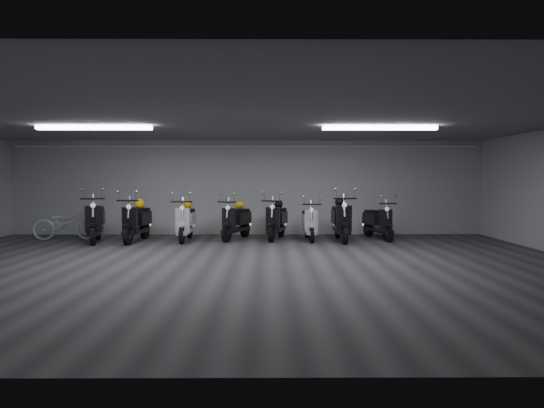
{
  "coord_description": "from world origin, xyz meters",
  "views": [
    {
      "loc": [
        0.68,
        -8.8,
        1.68
      ],
      "look_at": [
        0.74,
        2.5,
        1.05
      ],
      "focal_mm": 30.58,
      "sensor_mm": 36.0,
      "label": 1
    }
  ],
  "objects_px": {
    "scooter_5": "(277,215)",
    "helmet_3": "(187,205)",
    "helmet_2": "(240,205)",
    "scooter_2": "(186,216)",
    "helmet_4": "(279,205)",
    "helmet_0": "(140,204)",
    "scooter_0": "(95,215)",
    "scooter_6": "(309,217)",
    "helmet_1": "(340,202)",
    "scooter_3": "(236,216)",
    "scooter_8": "(378,217)",
    "scooter_7": "(341,214)",
    "scooter_1": "(137,216)",
    "bicycle": "(65,220)"
  },
  "relations": [
    {
      "from": "scooter_3",
      "to": "scooter_1",
      "type": "bearing_deg",
      "value": -149.12
    },
    {
      "from": "helmet_2",
      "to": "helmet_3",
      "type": "bearing_deg",
      "value": -169.83
    },
    {
      "from": "helmet_2",
      "to": "bicycle",
      "type": "bearing_deg",
      "value": -176.74
    },
    {
      "from": "scooter_2",
      "to": "helmet_1",
      "type": "relative_size",
      "value": 6.86
    },
    {
      "from": "scooter_1",
      "to": "helmet_2",
      "type": "bearing_deg",
      "value": 18.16
    },
    {
      "from": "scooter_8",
      "to": "bicycle",
      "type": "relative_size",
      "value": 1.01
    },
    {
      "from": "scooter_8",
      "to": "scooter_5",
      "type": "bearing_deg",
      "value": 165.79
    },
    {
      "from": "scooter_2",
      "to": "helmet_4",
      "type": "distance_m",
      "value": 2.56
    },
    {
      "from": "scooter_7",
      "to": "bicycle",
      "type": "distance_m",
      "value": 7.48
    },
    {
      "from": "scooter_7",
      "to": "scooter_8",
      "type": "height_order",
      "value": "scooter_7"
    },
    {
      "from": "scooter_6",
      "to": "scooter_7",
      "type": "distance_m",
      "value": 0.86
    },
    {
      "from": "scooter_1",
      "to": "helmet_0",
      "type": "xyz_separation_m",
      "value": [
        0.02,
        0.26,
        0.3
      ]
    },
    {
      "from": "scooter_3",
      "to": "helmet_1",
      "type": "distance_m",
      "value": 2.86
    },
    {
      "from": "scooter_2",
      "to": "helmet_4",
      "type": "bearing_deg",
      "value": 11.4
    },
    {
      "from": "scooter_8",
      "to": "helmet_2",
      "type": "relative_size",
      "value": 7.1
    },
    {
      "from": "scooter_6",
      "to": "helmet_1",
      "type": "relative_size",
      "value": 6.38
    },
    {
      "from": "scooter_0",
      "to": "helmet_0",
      "type": "bearing_deg",
      "value": -1.19
    },
    {
      "from": "helmet_1",
      "to": "scooter_1",
      "type": "bearing_deg",
      "value": -175.82
    },
    {
      "from": "scooter_2",
      "to": "scooter_8",
      "type": "relative_size",
      "value": 1.06
    },
    {
      "from": "bicycle",
      "to": "helmet_1",
      "type": "distance_m",
      "value": 7.49
    },
    {
      "from": "helmet_3",
      "to": "helmet_4",
      "type": "height_order",
      "value": "helmet_3"
    },
    {
      "from": "helmet_4",
      "to": "helmet_0",
      "type": "bearing_deg",
      "value": -173.48
    },
    {
      "from": "scooter_1",
      "to": "helmet_3",
      "type": "relative_size",
      "value": 7.53
    },
    {
      "from": "scooter_3",
      "to": "helmet_3",
      "type": "relative_size",
      "value": 7.1
    },
    {
      "from": "scooter_8",
      "to": "scooter_1",
      "type": "bearing_deg",
      "value": 169.53
    },
    {
      "from": "scooter_0",
      "to": "scooter_6",
      "type": "bearing_deg",
      "value": -12.06
    },
    {
      "from": "helmet_0",
      "to": "helmet_1",
      "type": "distance_m",
      "value": 5.4
    },
    {
      "from": "scooter_2",
      "to": "scooter_1",
      "type": "bearing_deg",
      "value": -172.75
    },
    {
      "from": "scooter_3",
      "to": "scooter_6",
      "type": "height_order",
      "value": "scooter_3"
    },
    {
      "from": "scooter_7",
      "to": "bicycle",
      "type": "xyz_separation_m",
      "value": [
        -7.47,
        0.28,
        -0.18
      ]
    },
    {
      "from": "scooter_5",
      "to": "bicycle",
      "type": "bearing_deg",
      "value": -165.96
    },
    {
      "from": "scooter_7",
      "to": "helmet_1",
      "type": "bearing_deg",
      "value": 90.0
    },
    {
      "from": "scooter_6",
      "to": "helmet_4",
      "type": "xyz_separation_m",
      "value": [
        -0.82,
        0.4,
        0.33
      ]
    },
    {
      "from": "scooter_6",
      "to": "bicycle",
      "type": "relative_size",
      "value": 1.0
    },
    {
      "from": "helmet_1",
      "to": "scooter_8",
      "type": "bearing_deg",
      "value": 3.26
    },
    {
      "from": "scooter_8",
      "to": "helmet_4",
      "type": "height_order",
      "value": "scooter_8"
    },
    {
      "from": "scooter_7",
      "to": "scooter_8",
      "type": "bearing_deg",
      "value": 17.81
    },
    {
      "from": "scooter_3",
      "to": "helmet_2",
      "type": "relative_size",
      "value": 7.4
    },
    {
      "from": "helmet_0",
      "to": "helmet_2",
      "type": "bearing_deg",
      "value": 8.84
    },
    {
      "from": "scooter_5",
      "to": "scooter_7",
      "type": "xyz_separation_m",
      "value": [
        1.72,
        -0.32,
        0.05
      ]
    },
    {
      "from": "helmet_3",
      "to": "bicycle",
      "type": "bearing_deg",
      "value": -179.72
    },
    {
      "from": "scooter_8",
      "to": "scooter_3",
      "type": "bearing_deg",
      "value": 165.68
    },
    {
      "from": "scooter_5",
      "to": "scooter_3",
      "type": "bearing_deg",
      "value": -166.44
    },
    {
      "from": "helmet_1",
      "to": "helmet_2",
      "type": "bearing_deg",
      "value": 174.24
    },
    {
      "from": "scooter_5",
      "to": "scooter_8",
      "type": "relative_size",
      "value": 1.07
    },
    {
      "from": "bicycle",
      "to": "scooter_8",
      "type": "bearing_deg",
      "value": -98.8
    },
    {
      "from": "helmet_0",
      "to": "scooter_0",
      "type": "bearing_deg",
      "value": -166.17
    },
    {
      "from": "helmet_0",
      "to": "scooter_5",
      "type": "bearing_deg",
      "value": 2.85
    },
    {
      "from": "scooter_0",
      "to": "scooter_8",
      "type": "bearing_deg",
      "value": -11.48
    },
    {
      "from": "scooter_5",
      "to": "helmet_3",
      "type": "height_order",
      "value": "scooter_5"
    }
  ]
}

